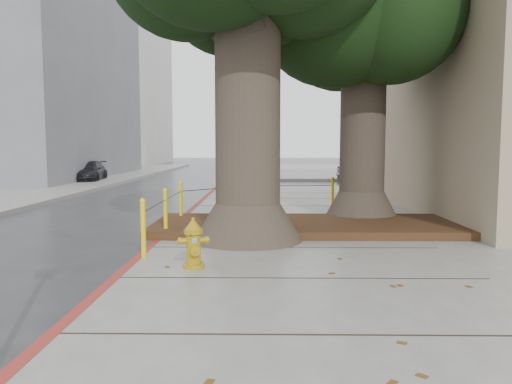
# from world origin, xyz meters

# --- Properties ---
(ground) EXTENTS (140.00, 140.00, 0.00)m
(ground) POSITION_xyz_m (0.00, 0.00, 0.00)
(ground) COLOR #28282B
(ground) RESTS_ON ground
(sidewalk_far) EXTENTS (16.00, 20.00, 0.15)m
(sidewalk_far) POSITION_xyz_m (6.00, 30.00, 0.07)
(sidewalk_far) COLOR slate
(sidewalk_far) RESTS_ON ground
(curb_red) EXTENTS (0.14, 26.00, 0.16)m
(curb_red) POSITION_xyz_m (-2.00, 2.50, 0.07)
(curb_red) COLOR maroon
(curb_red) RESTS_ON ground
(planter_bed) EXTENTS (6.40, 2.60, 0.16)m
(planter_bed) POSITION_xyz_m (0.90, 3.90, 0.23)
(planter_bed) COLOR black
(planter_bed) RESTS_ON sidewalk_main
(building_far_white) EXTENTS (12.00, 18.00, 15.00)m
(building_far_white) POSITION_xyz_m (-17.00, 45.00, 7.50)
(building_far_white) COLOR silver
(building_far_white) RESTS_ON ground
(tree_far) EXTENTS (4.50, 3.80, 7.17)m
(tree_far) POSITION_xyz_m (2.64, 5.32, 5.02)
(tree_far) COLOR #4C3F33
(tree_far) RESTS_ON sidewalk_main
(bollard_ring) EXTENTS (3.79, 5.39, 0.95)m
(bollard_ring) POSITION_xyz_m (-0.87, 4.38, 0.66)
(bollard_ring) COLOR yellow
(bollard_ring) RESTS_ON sidewalk_main
(fire_hydrant) EXTENTS (0.39, 0.38, 0.73)m
(fire_hydrant) POSITION_xyz_m (-1.02, 0.54, 0.51)
(fire_hydrant) COLOR #B08D12
(fire_hydrant) RESTS_ON sidewalk_main
(car_silver) EXTENTS (3.49, 1.59, 1.16)m
(car_silver) POSITION_xyz_m (5.59, 19.97, 0.58)
(car_silver) COLOR gray
(car_silver) RESTS_ON ground
(car_red) EXTENTS (4.03, 1.45, 1.32)m
(car_red) POSITION_xyz_m (8.31, 18.14, 0.66)
(car_red) COLOR maroon
(car_red) RESTS_ON ground
(car_dark) EXTENTS (2.03, 3.98, 1.11)m
(car_dark) POSITION_xyz_m (-9.11, 19.03, 0.55)
(car_dark) COLOR black
(car_dark) RESTS_ON ground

